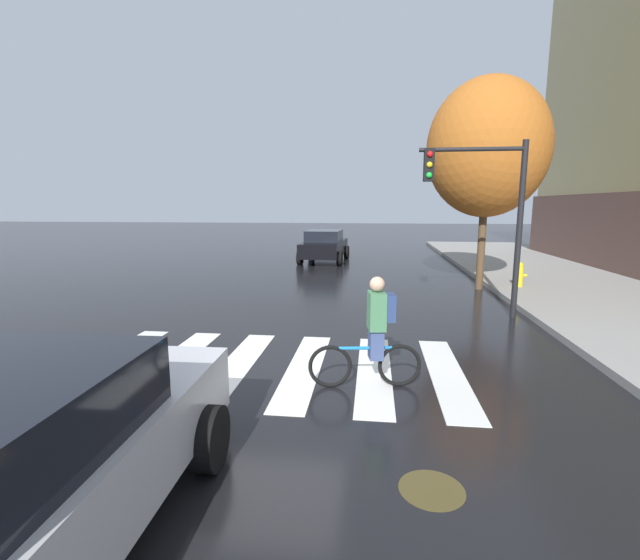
{
  "coord_description": "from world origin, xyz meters",
  "views": [
    {
      "loc": [
        1.71,
        -6.98,
        2.72
      ],
      "look_at": [
        0.55,
        2.61,
        1.06
      ],
      "focal_mm": 24.66,
      "sensor_mm": 36.0,
      "label": 1
    }
  ],
  "objects_px": {
    "traffic_light_near": "(485,199)",
    "fire_hydrant": "(520,275)",
    "cyclist": "(374,333)",
    "manhole_cover": "(432,489)",
    "street_tree_near": "(487,148)",
    "sedan_mid": "(324,245)"
  },
  "relations": [
    {
      "from": "traffic_light_near",
      "to": "fire_hydrant",
      "type": "height_order",
      "value": "traffic_light_near"
    },
    {
      "from": "cyclist",
      "to": "fire_hydrant",
      "type": "height_order",
      "value": "cyclist"
    },
    {
      "from": "manhole_cover",
      "to": "street_tree_near",
      "type": "xyz_separation_m",
      "value": [
        2.87,
        10.72,
        4.45
      ]
    },
    {
      "from": "fire_hydrant",
      "to": "traffic_light_near",
      "type": "bearing_deg",
      "value": -120.32
    },
    {
      "from": "sedan_mid",
      "to": "traffic_light_near",
      "type": "height_order",
      "value": "traffic_light_near"
    },
    {
      "from": "street_tree_near",
      "to": "sedan_mid",
      "type": "bearing_deg",
      "value": 131.87
    },
    {
      "from": "traffic_light_near",
      "to": "street_tree_near",
      "type": "distance_m",
      "value": 4.13
    },
    {
      "from": "manhole_cover",
      "to": "traffic_light_near",
      "type": "xyz_separation_m",
      "value": [
        2.0,
        7.0,
        2.86
      ]
    },
    {
      "from": "traffic_light_near",
      "to": "manhole_cover",
      "type": "bearing_deg",
      "value": -105.96
    },
    {
      "from": "sedan_mid",
      "to": "street_tree_near",
      "type": "bearing_deg",
      "value": -48.13
    },
    {
      "from": "sedan_mid",
      "to": "street_tree_near",
      "type": "distance_m",
      "value": 9.45
    },
    {
      "from": "manhole_cover",
      "to": "sedan_mid",
      "type": "bearing_deg",
      "value": 99.7
    },
    {
      "from": "manhole_cover",
      "to": "cyclist",
      "type": "distance_m",
      "value": 2.6
    },
    {
      "from": "manhole_cover",
      "to": "sedan_mid",
      "type": "distance_m",
      "value": 17.47
    },
    {
      "from": "fire_hydrant",
      "to": "street_tree_near",
      "type": "distance_m",
      "value": 4.1
    },
    {
      "from": "manhole_cover",
      "to": "traffic_light_near",
      "type": "distance_m",
      "value": 7.83
    },
    {
      "from": "cyclist",
      "to": "street_tree_near",
      "type": "xyz_separation_m",
      "value": [
        3.44,
        8.32,
        3.61
      ]
    },
    {
      "from": "manhole_cover",
      "to": "cyclist",
      "type": "bearing_deg",
      "value": 103.36
    },
    {
      "from": "cyclist",
      "to": "traffic_light_near",
      "type": "distance_m",
      "value": 5.65
    },
    {
      "from": "sedan_mid",
      "to": "traffic_light_near",
      "type": "relative_size",
      "value": 1.07
    },
    {
      "from": "fire_hydrant",
      "to": "street_tree_near",
      "type": "xyz_separation_m",
      "value": [
        -1.18,
        0.21,
        3.92
      ]
    },
    {
      "from": "sedan_mid",
      "to": "fire_hydrant",
      "type": "height_order",
      "value": "sedan_mid"
    }
  ]
}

